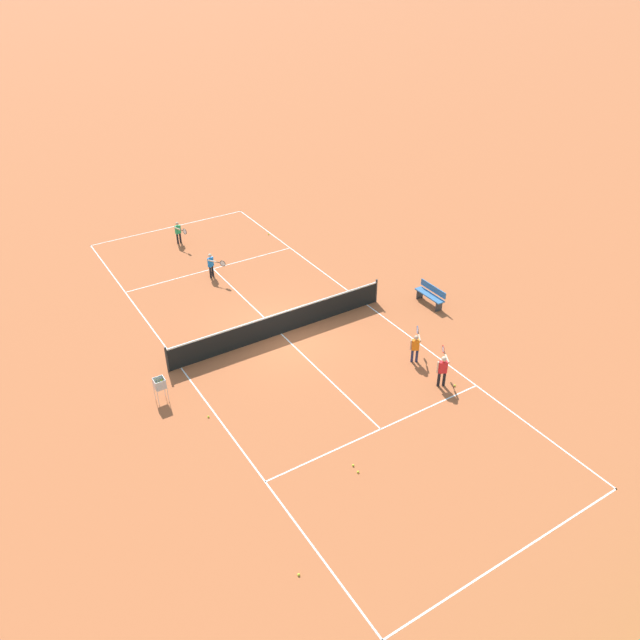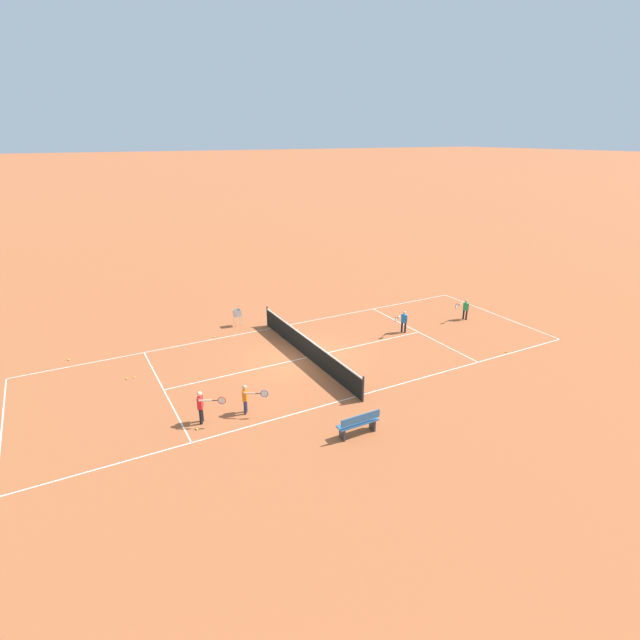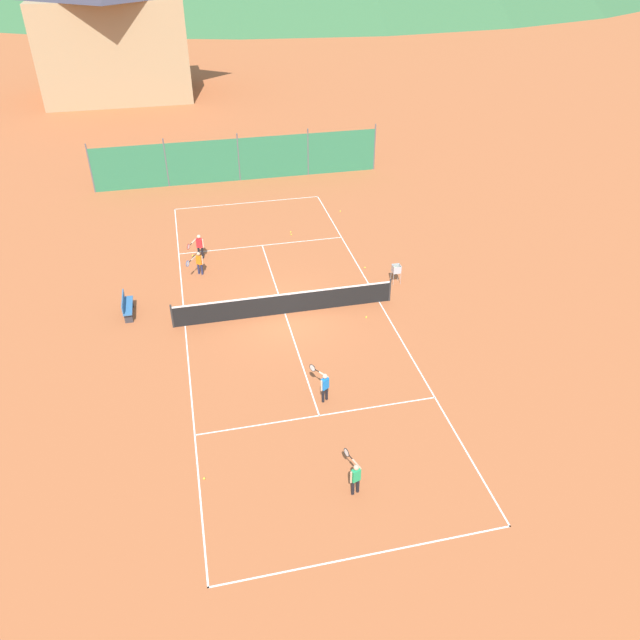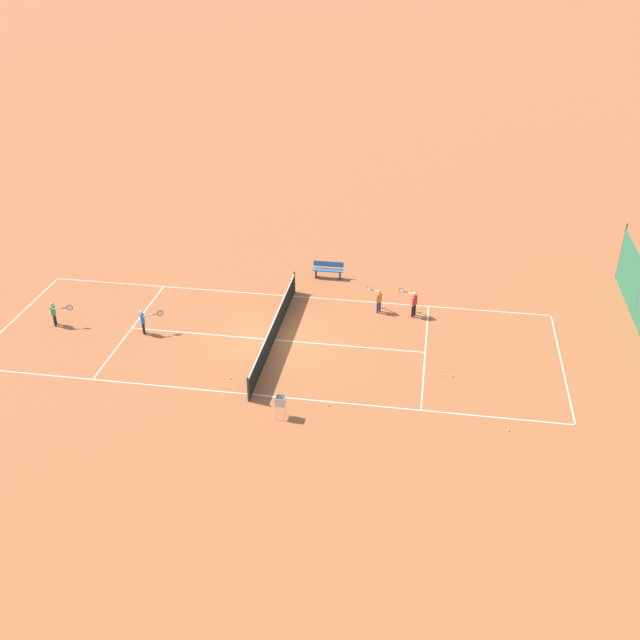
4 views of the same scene
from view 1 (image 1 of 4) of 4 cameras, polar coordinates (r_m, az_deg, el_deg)
name	(u,v)px [view 1 (image 1 of 4)]	position (r m, az deg, el deg)	size (l,w,h in m)	color
ground_plane	(281,334)	(24.17, -3.59, -1.26)	(600.00, 600.00, 0.00)	#B25B33
court_line_markings	(281,334)	(24.17, -3.59, -1.26)	(8.25, 23.85, 0.01)	white
tennis_net	(281,323)	(23.90, -3.63, -0.27)	(9.18, 0.08, 1.06)	#2D2D2D
player_far_service	(443,368)	(21.52, 11.15, -4.34)	(0.79, 0.88, 1.22)	black
player_near_service	(415,346)	(22.56, 8.72, -2.33)	(0.78, 0.80, 1.12)	#23284C
player_far_baseline	(179,231)	(31.69, -12.81, 7.92)	(0.37, 1.00, 1.13)	black
player_near_baseline	(212,264)	(28.16, -9.88, 5.08)	(0.52, 0.98, 1.15)	black
tennis_ball_far_corner	(193,345)	(23.92, -11.57, -2.24)	(0.07, 0.07, 0.07)	#CCE033
tennis_ball_alley_right	(455,386)	(21.96, 12.22, -5.88)	(0.07, 0.07, 0.07)	#CCE033
tennis_ball_alley_left	(208,417)	(20.55, -10.17, -8.69)	(0.07, 0.07, 0.07)	#CCE033
tennis_ball_service_box	(269,234)	(32.23, -4.73, 7.83)	(0.07, 0.07, 0.07)	#CCE033
tennis_ball_by_net_right	(353,465)	(18.71, 3.05, -13.13)	(0.07, 0.07, 0.07)	#CCE033
tennis_ball_near_corner	(299,575)	(16.36, -1.96, -22.24)	(0.07, 0.07, 0.07)	#CCE033
tennis_ball_mid_court	(358,472)	(18.54, 3.50, -13.69)	(0.07, 0.07, 0.07)	#CCE033
ball_hopper	(160,385)	(21.15, -14.44, -5.77)	(0.36, 0.36, 0.89)	#B7B7BC
courtside_bench	(431,295)	(26.19, 10.07, 2.29)	(0.36, 1.50, 0.84)	#336699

